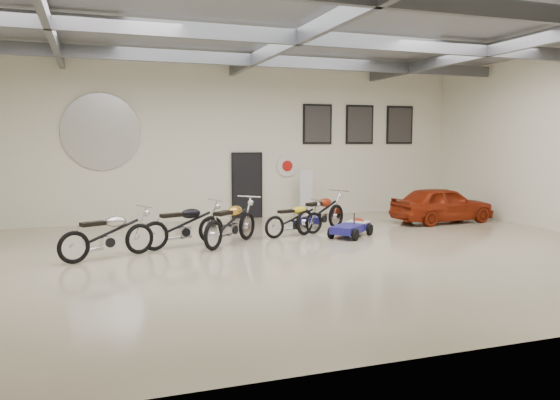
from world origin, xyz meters
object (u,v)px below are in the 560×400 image
object	(u,v)px
motorcycle_red	(321,212)
motorcycle_silver	(108,233)
banner_stand	(306,192)
motorcycle_gold	(231,222)
go_kart	(353,224)
motorcycle_yellow	(294,218)
vintage_car	(442,204)
motorcycle_black	(184,224)

from	to	relation	value
motorcycle_red	motorcycle_silver	bearing A→B (deg)	165.44
banner_stand	motorcycle_gold	bearing A→B (deg)	-135.91
motorcycle_gold	go_kart	bearing A→B (deg)	-41.37
motorcycle_gold	motorcycle_yellow	size ratio (longest dim) A/B	1.20
motorcycle_yellow	go_kart	size ratio (longest dim) A/B	1.08
motorcycle_yellow	vintage_car	xyz separation A→B (m)	(5.24, 0.83, 0.08)
motorcycle_silver	vintage_car	xyz separation A→B (m)	(10.04, 2.14, 0.01)
motorcycle_black	motorcycle_gold	distance (m)	1.14
motorcycle_yellow	motorcycle_silver	bearing A→B (deg)	179.62
motorcycle_black	motorcycle_yellow	xyz separation A→B (m)	(3.03, 0.54, -0.08)
motorcycle_silver	motorcycle_black	bearing A→B (deg)	0.70
motorcycle_silver	motorcycle_yellow	size ratio (longest dim) A/B	1.16
motorcycle_silver	motorcycle_red	bearing A→B (deg)	-6.04
banner_stand	motorcycle_yellow	distance (m)	3.71
motorcycle_red	vintage_car	size ratio (longest dim) A/B	0.66
motorcycle_yellow	motorcycle_red	distance (m)	1.05
banner_stand	motorcycle_red	size ratio (longest dim) A/B	0.77
motorcycle_red	go_kart	distance (m)	1.10
motorcycle_silver	banner_stand	bearing A→B (deg)	12.62
motorcycle_gold	motorcycle_red	xyz separation A→B (m)	(2.86, 1.08, -0.01)
banner_stand	go_kart	size ratio (longest dim) A/B	0.98
motorcycle_silver	motorcycle_red	world-z (taller)	motorcycle_red
motorcycle_gold	motorcycle_yellow	xyz separation A→B (m)	(1.90, 0.64, -0.09)
motorcycle_silver	motorcycle_black	size ratio (longest dim) A/B	1.00
motorcycle_black	go_kart	world-z (taller)	motorcycle_black
motorcycle_red	go_kart	world-z (taller)	motorcycle_red
motorcycle_silver	go_kart	distance (m)	6.34
banner_stand	motorcycle_black	distance (m)	6.07
motorcycle_silver	motorcycle_black	xyz separation A→B (m)	(1.76, 0.77, 0.00)
motorcycle_gold	motorcycle_red	bearing A→B (deg)	-23.26
motorcycle_yellow	go_kart	xyz separation A→B (m)	(1.49, -0.49, -0.17)
motorcycle_silver	vintage_car	size ratio (longest dim) A/B	0.64
motorcycle_black	motorcycle_gold	xyz separation A→B (m)	(1.13, -0.10, 0.02)
motorcycle_gold	motorcycle_red	distance (m)	3.05
banner_stand	motorcycle_gold	world-z (taller)	banner_stand
vintage_car	motorcycle_yellow	bearing A→B (deg)	95.06
banner_stand	go_kart	bearing A→B (deg)	-96.32
banner_stand	motorcycle_gold	size ratio (longest dim) A/B	0.76
motorcycle_silver	motorcycle_yellow	bearing A→B (deg)	-7.64
motorcycle_red	motorcycle_yellow	bearing A→B (deg)	173.05
motorcycle_black	motorcycle_gold	world-z (taller)	motorcycle_gold
banner_stand	motorcycle_gold	distance (m)	5.32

